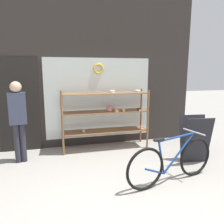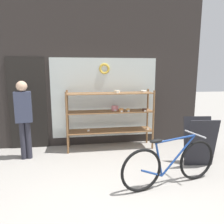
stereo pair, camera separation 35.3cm
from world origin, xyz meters
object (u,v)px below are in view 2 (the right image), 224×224
object	(u,v)px
display_case	(111,112)
pedestrian	(24,114)
bicycle	(170,164)
sandwich_board	(200,142)

from	to	relation	value
display_case	pedestrian	xyz separation A→B (m)	(-1.85, -0.36, 0.09)
display_case	pedestrian	world-z (taller)	pedestrian
display_case	pedestrian	size ratio (longest dim) A/B	1.24
bicycle	sandwich_board	xyz separation A→B (m)	(0.86, 0.62, 0.10)
sandwich_board	pedestrian	xyz separation A→B (m)	(-3.36, 0.87, 0.47)
bicycle	sandwich_board	world-z (taller)	sandwich_board
sandwich_board	bicycle	bearing A→B (deg)	-137.60
pedestrian	sandwich_board	bearing A→B (deg)	-22.80
bicycle	sandwich_board	distance (m)	1.07
display_case	sandwich_board	distance (m)	1.98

